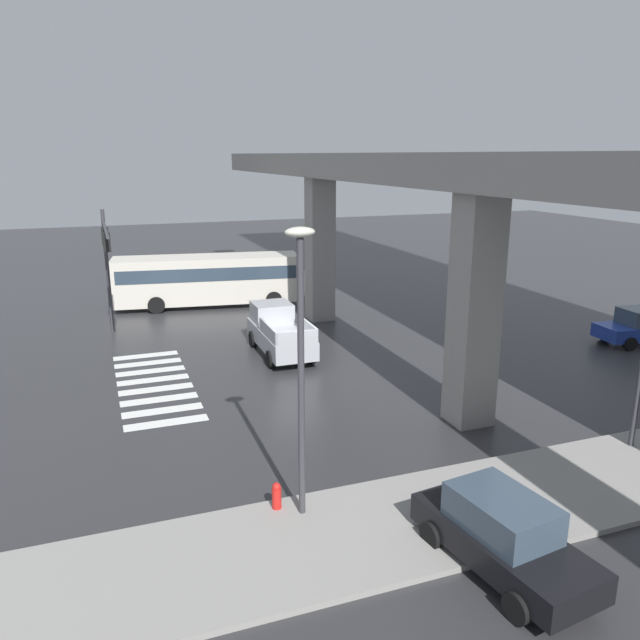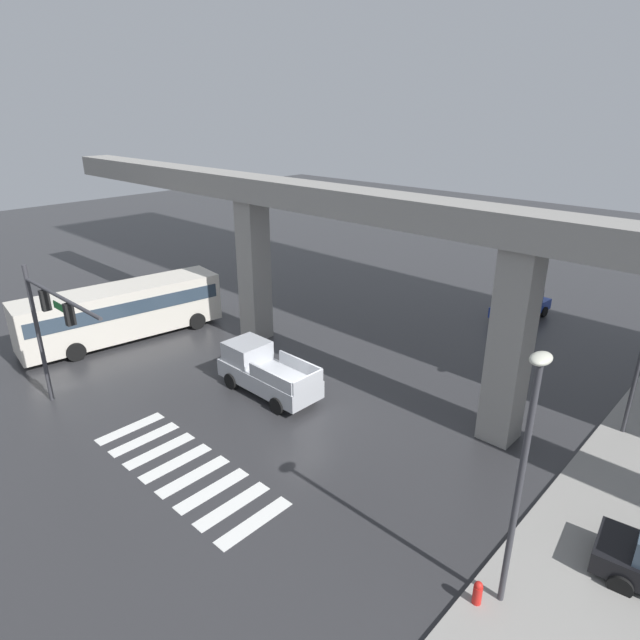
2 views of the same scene
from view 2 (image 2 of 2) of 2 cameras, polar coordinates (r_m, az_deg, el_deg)
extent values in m
plane|color=#2D2D30|center=(23.51, -2.12, -9.26)|extent=(120.00, 120.00, 0.00)
cube|color=silver|center=(23.40, -19.50, -10.80)|extent=(0.55, 2.80, 0.01)
cube|color=silver|center=(22.55, -18.14, -11.94)|extent=(0.55, 2.80, 0.01)
cube|color=silver|center=(21.73, -16.67, -13.16)|extent=(0.55, 2.80, 0.01)
cube|color=silver|center=(20.93, -15.06, -14.46)|extent=(0.55, 2.80, 0.01)
cube|color=silver|center=(20.16, -13.31, -15.85)|extent=(0.55, 2.80, 0.01)
cube|color=silver|center=(19.42, -11.39, -17.33)|extent=(0.55, 2.80, 0.01)
cube|color=silver|center=(18.72, -9.29, -18.91)|extent=(0.55, 2.80, 0.01)
cube|color=silver|center=(18.05, -6.99, -20.58)|extent=(0.55, 2.80, 0.01)
cube|color=gray|center=(23.26, 4.35, 12.16)|extent=(48.37, 1.84, 1.20)
cube|color=gray|center=(29.25, -7.01, 5.16)|extent=(1.30, 1.30, 7.65)
cube|color=gray|center=(20.95, 19.55, -2.88)|extent=(1.30, 1.30, 7.65)
cube|color=gray|center=(20.25, 28.68, -17.89)|extent=(4.00, 36.00, 0.15)
cube|color=#A8AAAF|center=(24.32, -5.47, -6.11)|extent=(5.12, 1.96, 0.80)
cube|color=#A8AAAF|center=(24.95, -7.74, -3.28)|extent=(1.72, 1.77, 0.90)
cube|color=#3F5160|center=(25.29, -8.40, -2.96)|extent=(0.12, 1.67, 0.77)
cube|color=#A8AAAF|center=(22.71, -5.29, -6.24)|extent=(2.65, 0.13, 0.60)
cube|color=#A8AAAF|center=(23.76, -2.11, -4.83)|extent=(2.65, 0.13, 0.60)
cube|color=#A8AAAF|center=(22.36, -1.30, -6.63)|extent=(0.12, 1.75, 0.60)
cylinder|color=black|center=(25.12, -9.39, -6.39)|extent=(0.76, 0.29, 0.76)
cylinder|color=black|center=(26.09, -6.23, -5.08)|extent=(0.76, 0.29, 0.76)
cylinder|color=black|center=(22.95, -4.53, -9.05)|extent=(0.76, 0.29, 0.76)
cylinder|color=black|center=(24.01, -1.30, -7.48)|extent=(0.76, 0.29, 0.76)
cube|color=beige|center=(31.45, -20.29, 0.93)|extent=(4.04, 11.05, 2.70)
cube|color=#2D3D4C|center=(31.29, -20.40, 1.74)|extent=(4.00, 10.52, 0.76)
cube|color=#2D3D4C|center=(33.21, -11.68, 3.56)|extent=(2.24, 0.40, 1.49)
cylinder|color=black|center=(34.13, -14.78, 1.12)|extent=(0.49, 1.00, 0.96)
cylinder|color=black|center=(32.03, -12.96, -0.08)|extent=(0.49, 1.00, 0.96)
cylinder|color=black|center=(32.30, -25.68, -1.59)|extent=(0.49, 1.00, 0.96)
cylinder|color=black|center=(30.07, -24.53, -3.07)|extent=(0.49, 1.00, 0.96)
cube|color=#1E3899|center=(34.95, 20.53, 1.19)|extent=(2.14, 4.44, 0.64)
cube|color=#384756|center=(34.81, 20.76, 2.31)|extent=(1.69, 2.36, 0.76)
cylinder|color=black|center=(33.57, 20.63, -0.24)|extent=(0.30, 0.66, 0.64)
cylinder|color=black|center=(34.32, 18.14, 0.57)|extent=(0.30, 0.66, 0.64)
cylinder|color=black|center=(35.84, 22.69, 0.83)|extent=(0.30, 0.66, 0.64)
cylinder|color=black|center=(36.54, 20.31, 1.57)|extent=(0.30, 0.66, 0.64)
cylinder|color=black|center=(19.05, 30.06, -20.01)|extent=(0.67, 0.32, 0.64)
cylinder|color=black|center=(17.73, 29.29, -23.40)|extent=(0.67, 0.32, 0.64)
cylinder|color=#38383D|center=(25.58, -27.72, -1.48)|extent=(0.18, 0.18, 6.20)
cylinder|color=#38383D|center=(21.89, -25.91, 2.21)|extent=(6.40, 0.14, 0.14)
cube|color=black|center=(23.49, -27.18, 1.88)|extent=(0.24, 0.32, 0.84)
sphere|color=red|center=(23.42, -27.29, 2.47)|extent=(0.17, 0.17, 0.17)
cube|color=black|center=(21.52, -25.08, 0.56)|extent=(0.24, 0.32, 0.84)
sphere|color=red|center=(21.44, -25.19, 1.20)|extent=(0.17, 0.17, 0.17)
cube|color=#19722D|center=(22.20, -25.91, 1.23)|extent=(1.10, 0.04, 0.28)
cylinder|color=#38383D|center=(14.25, 20.27, -17.08)|extent=(0.16, 0.16, 7.00)
ellipsoid|color=beige|center=(12.39, 22.44, -3.81)|extent=(0.44, 0.70, 0.24)
cylinder|color=red|center=(16.09, 16.35, -26.39)|extent=(0.24, 0.24, 0.70)
sphere|color=red|center=(15.81, 16.51, -25.43)|extent=(0.22, 0.22, 0.22)
camera|label=1|loc=(11.85, 91.74, -18.51)|focal=34.75mm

